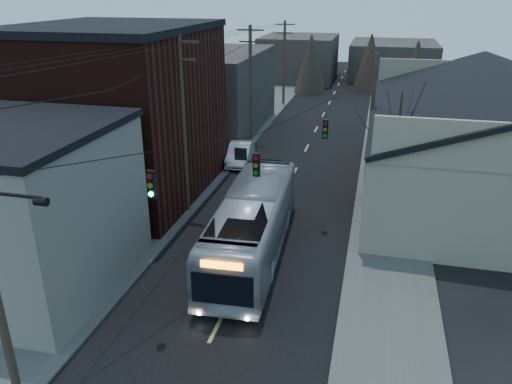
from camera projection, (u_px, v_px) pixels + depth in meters
road_surface at (303, 155)px, 39.10m from camera, size 9.00×110.00×0.02m
sidewalk_left at (224, 149)px, 40.50m from camera, size 4.00×110.00×0.12m
sidewalk_right at (388, 161)px, 37.66m from camera, size 4.00×110.00×0.12m
building_clapboard at (17, 212)px, 20.86m from camera, size 8.00×8.00×7.00m
building_brick at (119, 115)px, 30.40m from camera, size 10.00×12.00×10.00m
building_left_far at (211, 91)px, 45.25m from camera, size 9.00×14.00×7.00m
warehouse at (501, 154)px, 30.74m from camera, size 16.16×20.60×7.73m
building_far_left at (299, 58)px, 70.75m from camera, size 10.00×12.00×6.00m
building_far_right at (393, 60)px, 72.59m from camera, size 12.00×14.00×5.00m
bare_tree at (395, 157)px, 27.32m from camera, size 0.40×0.40×7.20m
utility_lines at (245, 107)px, 32.64m from camera, size 11.24×45.28×10.50m
bus at (252, 224)px, 24.00m from camera, size 3.37×11.97×3.30m
parked_car at (240, 154)px, 37.09m from camera, size 2.10×4.72×1.51m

